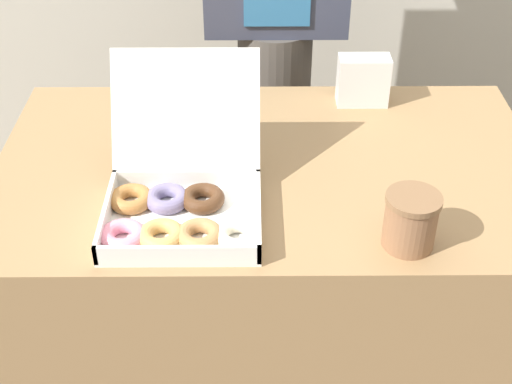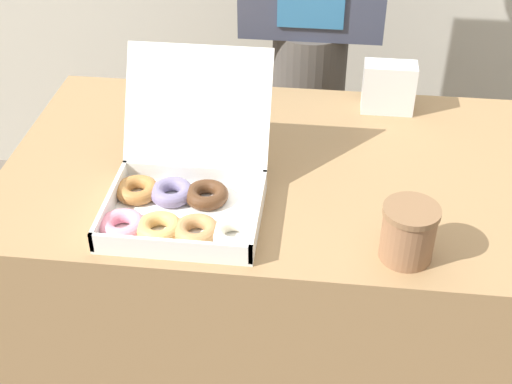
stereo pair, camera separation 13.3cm
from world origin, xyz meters
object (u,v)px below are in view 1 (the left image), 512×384
at_px(coffee_cup, 411,220).
at_px(donut_box, 178,201).
at_px(napkin_holder, 363,81).
at_px(person_customer, 276,14).

bearing_deg(coffee_cup, donut_box, 168.88).
bearing_deg(napkin_holder, coffee_cup, -88.09).
bearing_deg(person_customer, donut_box, -104.87).
height_order(donut_box, person_customer, person_customer).
bearing_deg(donut_box, person_customer, 75.13).
xyz_separation_m(coffee_cup, napkin_holder, (-0.02, 0.54, 0.01)).
height_order(napkin_holder, person_customer, person_customer).
bearing_deg(donut_box, coffee_cup, -11.12).
distance_m(donut_box, person_customer, 0.82).
distance_m(coffee_cup, napkin_holder, 0.54).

